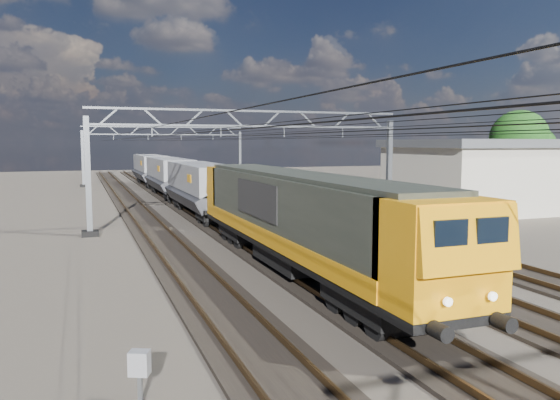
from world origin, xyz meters
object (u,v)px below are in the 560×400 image
object	(u,v)px
catenary_gantry_far	(165,153)
hopper_wagon_third	(151,168)
locomotive	(296,215)
catenary_gantry_mid	(253,163)
hopper_wagon_lead	(201,185)
trackside_cabinet	(139,365)
hopper_wagon_mid	(169,174)
tree_far	(523,141)
industrial_shed	(514,174)

from	to	relation	value
catenary_gantry_far	hopper_wagon_third	world-z (taller)	catenary_gantry_far
catenary_gantry_far	locomotive	xyz separation A→B (m)	(-2.00, -47.98, -1.58)
catenary_gantry_mid	catenary_gantry_far	size ratio (longest dim) A/B	1.00
hopper_wagon_lead	trackside_cabinet	bearing A→B (deg)	-104.54
catenary_gantry_far	hopper_wagon_mid	size ratio (longest dim) A/B	1.53
hopper_wagon_mid	tree_far	size ratio (longest dim) A/B	1.57
hopper_wagon_mid	industrial_shed	world-z (taller)	industrial_shed
hopper_wagon_mid	hopper_wagon_lead	bearing A→B (deg)	-90.00
locomotive	hopper_wagon_third	distance (m)	46.10
tree_far	hopper_wagon_third	bearing A→B (deg)	143.03
catenary_gantry_far	locomotive	size ratio (longest dim) A/B	0.94
tree_far	trackside_cabinet	bearing A→B (deg)	-141.77
catenary_gantry_mid	tree_far	bearing A→B (deg)	17.89
hopper_wagon_lead	hopper_wagon_mid	xyz separation A→B (m)	(0.00, 14.20, 0.00)
catenary_gantry_mid	hopper_wagon_lead	world-z (taller)	catenary_gantry_mid
catenary_gantry_mid	locomotive	bearing A→B (deg)	-99.48
hopper_wagon_third	trackside_cabinet	bearing A→B (deg)	-97.19
hopper_wagon_mid	hopper_wagon_third	bearing A→B (deg)	90.00
catenary_gantry_mid	tree_far	distance (m)	31.89
locomotive	tree_far	distance (m)	39.08
hopper_wagon_mid	locomotive	bearing A→B (deg)	-90.00
industrial_shed	hopper_wagon_lead	bearing A→B (deg)	171.21
catenary_gantry_mid	trackside_cabinet	distance (m)	23.19
hopper_wagon_mid	industrial_shed	xyz separation A→B (m)	(24.00, -17.91, 0.49)
hopper_wagon_lead	hopper_wagon_third	bearing A→B (deg)	90.00
hopper_wagon_mid	industrial_shed	bearing A→B (deg)	-36.74
trackside_cabinet	industrial_shed	size ratio (longest dim) A/B	0.06
hopper_wagon_third	tree_far	size ratio (longest dim) A/B	1.57
trackside_cabinet	industrial_shed	world-z (taller)	industrial_shed
trackside_cabinet	tree_far	bearing A→B (deg)	62.95
trackside_cabinet	locomotive	bearing A→B (deg)	77.50
trackside_cabinet	catenary_gantry_far	bearing A→B (deg)	105.80
hopper_wagon_third	industrial_shed	xyz separation A→B (m)	(24.00, -32.11, 0.49)
catenary_gantry_mid	hopper_wagon_mid	bearing A→B (deg)	95.74
trackside_cabinet	industrial_shed	distance (m)	38.72
hopper_wagon_lead	catenary_gantry_mid	bearing A→B (deg)	-70.70
catenary_gantry_far	tree_far	distance (m)	40.10
tree_far	locomotive	bearing A→B (deg)	-146.03
trackside_cabinet	tree_far	distance (m)	50.21
catenary_gantry_mid	catenary_gantry_far	distance (m)	36.00
trackside_cabinet	hopper_wagon_mid	bearing A→B (deg)	105.09
industrial_shed	tree_far	xyz separation A→B (m)	(8.32, 7.79, 2.57)
catenary_gantry_mid	trackside_cabinet	bearing A→B (deg)	-112.98
locomotive	hopper_wagon_third	size ratio (longest dim) A/B	1.62
hopper_wagon_lead	tree_far	xyz separation A→B (m)	(32.32, 4.08, 3.06)
locomotive	trackside_cabinet	xyz separation A→B (m)	(-6.97, -9.18, -1.46)
hopper_wagon_third	catenary_gantry_mid	bearing A→B (deg)	-86.64
hopper_wagon_mid	hopper_wagon_third	world-z (taller)	same
catenary_gantry_mid	hopper_wagon_third	world-z (taller)	catenary_gantry_mid
tree_far	catenary_gantry_far	bearing A→B (deg)	139.15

